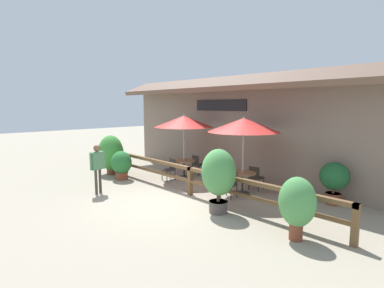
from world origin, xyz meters
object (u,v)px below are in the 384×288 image
(dining_table_middle, at_px, (243,177))
(chair_middle_wallside, at_px, (256,177))
(patio_umbrella_near, at_px, (184,121))
(potted_plant_broad_leaf, at_px, (111,153))
(chair_middle_streetside, at_px, (230,183))
(potted_plant_entrance_palm, at_px, (297,203))
(pedestrian, at_px, (97,162))
(chair_near_wallside, at_px, (198,164))
(patio_umbrella_middle, at_px, (244,125))
(potted_plant_corner_fern, at_px, (121,164))
(potted_plant_small_flowering, at_px, (219,175))
(potted_plant_tall_tropical, at_px, (334,179))
(chair_near_streetside, at_px, (170,168))
(dining_table_near, at_px, (184,164))

(dining_table_middle, xyz_separation_m, chair_middle_wallside, (0.07, 0.67, -0.10))
(patio_umbrella_near, distance_m, potted_plant_broad_leaf, 3.55)
(dining_table_middle, xyz_separation_m, chair_middle_streetside, (-0.00, -0.67, -0.10))
(chair_middle_streetside, relative_size, chair_middle_wallside, 1.00)
(potted_plant_entrance_palm, distance_m, pedestrian, 6.59)
(chair_near_wallside, distance_m, patio_umbrella_middle, 3.64)
(patio_umbrella_middle, xyz_separation_m, potted_plant_entrance_palm, (3.02, -2.03, -1.50))
(patio_umbrella_middle, xyz_separation_m, potted_plant_corner_fern, (-4.56, -2.01, -1.70))
(potted_plant_entrance_palm, distance_m, potted_plant_small_flowering, 2.36)
(dining_table_middle, distance_m, chair_middle_wallside, 0.68)
(patio_umbrella_near, relative_size, chair_middle_streetside, 3.05)
(chair_middle_streetside, relative_size, potted_plant_tall_tropical, 0.66)
(patio_umbrella_near, height_order, chair_middle_streetside, patio_umbrella_near)
(patio_umbrella_near, xyz_separation_m, potted_plant_tall_tropical, (5.69, 1.00, -1.55))
(patio_umbrella_near, bearing_deg, potted_plant_corner_fern, -125.27)
(potted_plant_entrance_palm, relative_size, potted_plant_small_flowering, 0.80)
(potted_plant_small_flowering, height_order, pedestrian, potted_plant_small_flowering)
(chair_middle_wallside, height_order, potted_plant_entrance_palm, potted_plant_entrance_palm)
(dining_table_middle, bearing_deg, patio_umbrella_near, 178.61)
(potted_plant_corner_fern, bearing_deg, patio_umbrella_middle, 23.82)
(potted_plant_broad_leaf, distance_m, pedestrian, 2.93)
(patio_umbrella_near, bearing_deg, chair_middle_streetside, -13.67)
(potted_plant_broad_leaf, bearing_deg, potted_plant_entrance_palm, -1.16)
(potted_plant_entrance_palm, xyz_separation_m, potted_plant_small_flowering, (-2.34, 0.03, 0.24))
(chair_near_streetside, xyz_separation_m, potted_plant_entrance_palm, (6.14, -1.37, 0.36))
(chair_near_streetside, distance_m, chair_near_wallside, 1.47)
(patio_umbrella_near, xyz_separation_m, patio_umbrella_middle, (3.08, -0.08, 0.00))
(chair_middle_streetside, bearing_deg, potted_plant_entrance_palm, -35.07)
(patio_umbrella_middle, xyz_separation_m, potted_plant_tall_tropical, (2.60, 1.07, -1.55))
(dining_table_near, xyz_separation_m, potted_plant_entrance_palm, (6.10, -2.10, 0.26))
(chair_near_streetside, bearing_deg, dining_table_middle, 19.33)
(pedestrian, bearing_deg, patio_umbrella_near, 163.50)
(pedestrian, bearing_deg, potted_plant_tall_tropical, 115.97)
(chair_middle_wallside, distance_m, potted_plant_entrance_palm, 4.02)
(dining_table_near, bearing_deg, potted_plant_entrance_palm, -18.99)
(chair_middle_streetside, relative_size, pedestrian, 0.51)
(chair_near_wallside, relative_size, pedestrian, 0.51)
(patio_umbrella_near, distance_m, potted_plant_corner_fern, 3.07)
(potted_plant_broad_leaf, bearing_deg, patio_umbrella_middle, 17.96)
(dining_table_middle, height_order, chair_middle_streetside, chair_middle_streetside)
(patio_umbrella_middle, xyz_separation_m, chair_middle_wallside, (0.07, 0.67, -1.86))
(patio_umbrella_middle, distance_m, potted_plant_broad_leaf, 6.16)
(chair_near_wallside, relative_size, dining_table_middle, 0.94)
(dining_table_near, relative_size, potted_plant_broad_leaf, 0.53)
(chair_middle_streetside, height_order, potted_plant_entrance_palm, potted_plant_entrance_palm)
(potted_plant_tall_tropical, bearing_deg, potted_plant_broad_leaf, -160.65)
(chair_near_streetside, bearing_deg, chair_middle_wallside, 30.08)
(chair_near_streetside, xyz_separation_m, potted_plant_tall_tropical, (5.72, 1.73, 0.32))
(dining_table_middle, height_order, chair_middle_wallside, chair_middle_wallside)
(chair_near_wallside, bearing_deg, potted_plant_small_flowering, 144.59)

